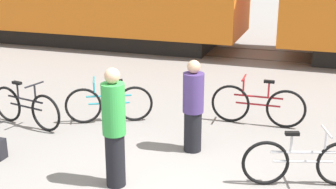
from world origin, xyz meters
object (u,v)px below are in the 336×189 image
(bicycle_black, at_px, (26,107))
(person_in_purple, at_px, (193,107))
(bicycle_silver, at_px, (303,162))
(person_in_green, at_px, (114,128))
(bicycle_teal, at_px, (109,104))
(bicycle_maroon, at_px, (258,105))

(bicycle_black, distance_m, person_in_purple, 3.37)
(bicycle_silver, xyz_separation_m, person_in_green, (-2.57, -0.86, 0.53))
(person_in_purple, bearing_deg, person_in_green, -127.53)
(bicycle_silver, bearing_deg, bicycle_teal, 159.17)
(bicycle_teal, bearing_deg, person_in_green, -62.65)
(bicycle_black, bearing_deg, bicycle_maroon, 19.36)
(bicycle_maroon, height_order, bicycle_black, bicycle_maroon)
(bicycle_silver, xyz_separation_m, bicycle_black, (-5.18, 0.73, 0.01))
(bicycle_silver, xyz_separation_m, person_in_purple, (-1.84, 0.66, 0.42))
(bicycle_black, height_order, person_in_purple, person_in_purple)
(bicycle_black, bearing_deg, person_in_purple, -1.18)
(bicycle_teal, distance_m, bicycle_maroon, 2.89)
(bicycle_teal, relative_size, person_in_purple, 0.99)
(bicycle_black, relative_size, person_in_purple, 1.08)
(bicycle_teal, height_order, person_in_purple, person_in_purple)
(bicycle_silver, xyz_separation_m, bicycle_maroon, (-0.97, 2.21, 0.03))
(bicycle_maroon, distance_m, person_in_purple, 1.82)
(bicycle_maroon, xyz_separation_m, bicycle_black, (-4.21, -1.48, -0.02))
(bicycle_maroon, relative_size, person_in_green, 1.03)
(bicycle_silver, height_order, person_in_green, person_in_green)
(bicycle_teal, relative_size, bicycle_silver, 0.92)
(person_in_purple, bearing_deg, bicycle_maroon, 48.99)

